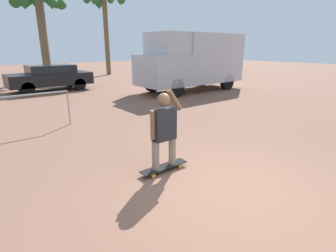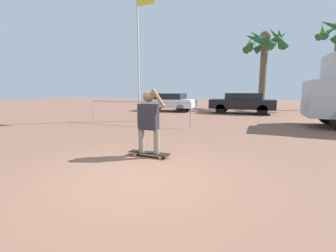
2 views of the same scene
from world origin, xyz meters
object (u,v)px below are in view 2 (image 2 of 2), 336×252
at_px(parked_car_black, 242,102).
at_px(flagpole, 140,46).
at_px(skateboard, 149,153).
at_px(parked_car_white, 169,102).
at_px(palm_tree_center_background, 265,46).
at_px(person_skateboarder, 149,118).

xyz_separation_m(parked_car_black, flagpole, (-4.52, -6.25, 2.97)).
bearing_deg(flagpole, skateboard, -59.06).
bearing_deg(parked_car_black, flagpole, -125.88).
xyz_separation_m(parked_car_black, parked_car_white, (-5.41, -0.18, -0.04)).
relative_size(parked_car_black, palm_tree_center_background, 0.64).
xyz_separation_m(parked_car_black, palm_tree_center_background, (1.19, 4.95, 4.52)).
relative_size(parked_car_black, parked_car_white, 1.06).
distance_m(person_skateboarder, flagpole, 7.04).
relative_size(person_skateboarder, palm_tree_center_background, 0.23).
relative_size(parked_car_white, flagpole, 0.62).
distance_m(skateboard, parked_car_white, 12.35).
bearing_deg(flagpole, parked_car_black, 54.12).
height_order(parked_car_white, flagpole, flagpole).
bearing_deg(palm_tree_center_background, flagpole, -117.03).
distance_m(person_skateboarder, parked_car_white, 12.33).
bearing_deg(person_skateboarder, flagpole, 120.93).
height_order(person_skateboarder, palm_tree_center_background, palm_tree_center_background).
bearing_deg(skateboard, parked_car_black, 84.17).
height_order(skateboard, parked_car_black, parked_car_black).
bearing_deg(parked_car_white, person_skateboarder, -70.07).
distance_m(parked_car_white, palm_tree_center_background, 9.52).
relative_size(palm_tree_center_background, flagpole, 1.02).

